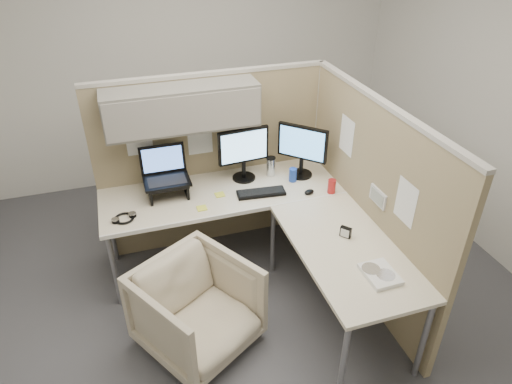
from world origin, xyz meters
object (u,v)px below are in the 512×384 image
object	(u,v)px
desk	(264,217)
monitor_left	(244,150)
keyboard	(261,193)
office_chair	(197,306)

from	to	relation	value
desk	monitor_left	distance (m)	0.64
keyboard	office_chair	bearing A→B (deg)	-129.09
desk	keyboard	bearing A→B (deg)	76.29
desk	office_chair	bearing A→B (deg)	-145.07
office_chair	desk	bearing A→B (deg)	4.29
office_chair	keyboard	xyz separation A→B (m)	(0.71, 0.71, 0.37)
office_chair	monitor_left	bearing A→B (deg)	26.56
office_chair	keyboard	distance (m)	1.07
office_chair	keyboard	bearing A→B (deg)	14.54
desk	monitor_left	size ratio (longest dim) A/B	4.29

